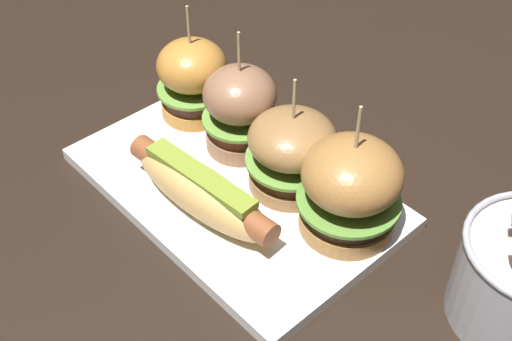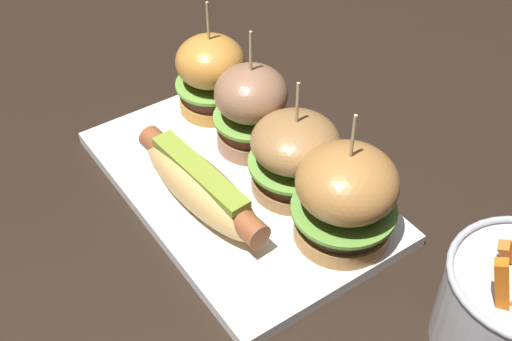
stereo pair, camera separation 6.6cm
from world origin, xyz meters
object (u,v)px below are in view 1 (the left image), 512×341
(hot_dog, at_px, (201,190))
(slider_far_right, at_px, (350,188))
(slider_center_left, at_px, (240,109))
(platter_main, at_px, (234,187))
(slider_center_right, at_px, (292,151))
(slider_far_left, at_px, (193,78))

(hot_dog, xyz_separation_m, slider_far_right, (0.11, 0.09, 0.03))
(slider_center_left, relative_size, slider_far_right, 0.99)
(platter_main, bearing_deg, slider_center_right, 46.22)
(platter_main, distance_m, slider_far_right, 0.14)
(slider_center_right, xyz_separation_m, slider_far_right, (0.08, -0.00, 0.01))
(platter_main, xyz_separation_m, slider_far_left, (-0.12, 0.05, 0.06))
(hot_dog, bearing_deg, slider_center_right, 70.11)
(platter_main, height_order, slider_far_right, slider_far_right)
(slider_far_left, distance_m, slider_center_right, 0.16)
(slider_center_left, xyz_separation_m, slider_center_right, (0.08, -0.00, -0.01))
(slider_center_left, xyz_separation_m, slider_far_right, (0.16, -0.01, 0.00))
(hot_dog, height_order, slider_far_left, slider_far_left)
(slider_center_left, distance_m, slider_far_right, 0.16)
(slider_far_left, bearing_deg, hot_dog, -35.92)
(slider_center_right, distance_m, slider_far_right, 0.08)
(platter_main, bearing_deg, slider_far_left, 159.68)
(slider_center_right, height_order, slider_far_right, slider_far_right)
(slider_far_left, height_order, slider_center_right, slider_far_left)
(slider_center_left, height_order, slider_center_right, slider_center_left)
(platter_main, xyz_separation_m, hot_dog, (0.01, -0.05, 0.03))
(slider_far_right, bearing_deg, slider_center_left, 178.17)
(platter_main, relative_size, slider_far_left, 2.43)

